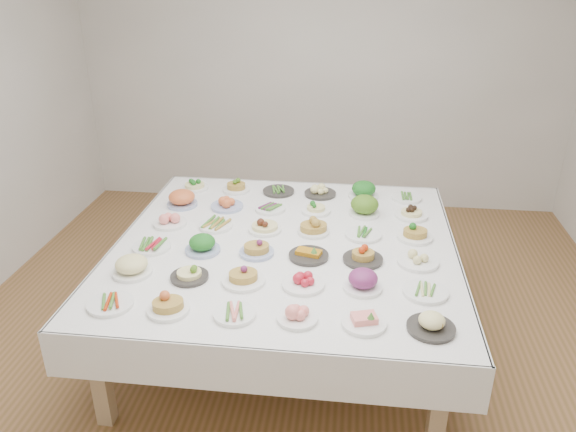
# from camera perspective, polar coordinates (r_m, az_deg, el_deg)

# --- Properties ---
(room_envelope) EXTENTS (5.02, 5.02, 2.81)m
(room_envelope) POSITION_cam_1_polar(r_m,az_deg,el_deg) (3.34, 0.76, 13.70)
(room_envelope) COLOR brown
(room_envelope) RESTS_ON ground
(display_table) EXTENTS (2.25, 2.25, 0.75)m
(display_table) POSITION_cam_1_polar(r_m,az_deg,el_deg) (3.76, -0.28, -3.65)
(display_table) COLOR white
(display_table) RESTS_ON ground
(dish_0) EXTENTS (0.25, 0.25, 0.06)m
(dish_0) POSITION_cam_1_polar(r_m,az_deg,el_deg) (3.23, -17.60, -8.34)
(dish_0) COLOR white
(dish_0) RESTS_ON display_table
(dish_1) EXTENTS (0.23, 0.23, 0.13)m
(dish_1) POSITION_cam_1_polar(r_m,az_deg,el_deg) (3.08, -12.12, -8.51)
(dish_1) COLOR white
(dish_1) RESTS_ON display_table
(dish_2) EXTENTS (0.22, 0.22, 0.05)m
(dish_2) POSITION_cam_1_polar(r_m,az_deg,el_deg) (3.02, -5.45, -9.72)
(dish_2) COLOR white
(dish_2) RESTS_ON display_table
(dish_3) EXTENTS (0.21, 0.21, 0.10)m
(dish_3) POSITION_cam_1_polar(r_m,az_deg,el_deg) (2.96, 0.96, -9.80)
(dish_3) COLOR white
(dish_3) RESTS_ON display_table
(dish_4) EXTENTS (0.23, 0.23, 0.10)m
(dish_4) POSITION_cam_1_polar(r_m,az_deg,el_deg) (2.96, 7.74, -10.32)
(dish_4) COLOR white
(dish_4) RESTS_ON display_table
(dish_5) EXTENTS (0.24, 0.24, 0.13)m
(dish_5) POSITION_cam_1_polar(r_m,az_deg,el_deg) (2.97, 14.40, -10.27)
(dish_5) COLOR #2E2B29
(dish_5) RESTS_ON display_table
(dish_6) EXTENTS (0.26, 0.26, 0.15)m
(dish_6) POSITION_cam_1_polar(r_m,az_deg,el_deg) (3.47, -15.63, -4.66)
(dish_6) COLOR white
(dish_6) RESTS_ON display_table
(dish_7) EXTENTS (0.22, 0.22, 0.11)m
(dish_7) POSITION_cam_1_polar(r_m,az_deg,el_deg) (3.36, -10.02, -5.56)
(dish_7) COLOR #2E2B29
(dish_7) RESTS_ON display_table
(dish_8) EXTENTS (0.25, 0.25, 0.14)m
(dish_8) POSITION_cam_1_polar(r_m,az_deg,el_deg) (3.28, -4.58, -5.81)
(dish_8) COLOR white
(dish_8) RESTS_ON display_table
(dish_9) EXTENTS (0.24, 0.24, 0.10)m
(dish_9) POSITION_cam_1_polar(r_m,az_deg,el_deg) (3.24, 1.55, -6.53)
(dish_9) COLOR white
(dish_9) RESTS_ON display_table
(dish_10) EXTENTS (0.24, 0.24, 0.14)m
(dish_10) POSITION_cam_1_polar(r_m,az_deg,el_deg) (3.23, 7.63, -6.39)
(dish_10) COLOR white
(dish_10) RESTS_ON display_table
(dish_11) EXTENTS (0.25, 0.25, 0.05)m
(dish_11) POSITION_cam_1_polar(r_m,az_deg,el_deg) (3.28, 13.78, -7.36)
(dish_11) COLOR white
(dish_11) RESTS_ON display_table
(dish_12) EXTENTS (0.24, 0.24, 0.06)m
(dish_12) POSITION_cam_1_polar(r_m,az_deg,el_deg) (3.76, -13.70, -2.86)
(dish_12) COLOR white
(dish_12) RESTS_ON display_table
(dish_13) EXTENTS (0.22, 0.22, 0.13)m
(dish_13) POSITION_cam_1_polar(r_m,az_deg,el_deg) (3.64, -8.71, -2.74)
(dish_13) COLOR #4C66B2
(dish_13) RESTS_ON display_table
(dish_14) EXTENTS (0.22, 0.22, 0.12)m
(dish_14) POSITION_cam_1_polar(r_m,az_deg,el_deg) (3.57, -3.22, -3.10)
(dish_14) COLOR #4C66B2
(dish_14) RESTS_ON display_table
(dish_15) EXTENTS (0.25, 0.25, 0.11)m
(dish_15) POSITION_cam_1_polar(r_m,az_deg,el_deg) (3.54, 2.12, -3.60)
(dish_15) COLOR #2E2B29
(dish_15) RESTS_ON display_table
(dish_16) EXTENTS (0.25, 0.25, 0.14)m
(dish_16) POSITION_cam_1_polar(r_m,az_deg,el_deg) (3.52, 7.65, -3.66)
(dish_16) COLOR #2E2B29
(dish_16) RESTS_ON display_table
(dish_17) EXTENTS (0.25, 0.25, 0.11)m
(dish_17) POSITION_cam_1_polar(r_m,az_deg,el_deg) (3.56, 13.10, -4.01)
(dish_17) COLOR white
(dish_17) RESTS_ON display_table
(dish_18) EXTENTS (0.23, 0.23, 0.10)m
(dish_18) POSITION_cam_1_polar(r_m,az_deg,el_deg) (4.05, -11.93, -0.29)
(dish_18) COLOR white
(dish_18) RESTS_ON display_table
(dish_19) EXTENTS (0.24, 0.23, 0.06)m
(dish_19) POSITION_cam_1_polar(r_m,az_deg,el_deg) (3.96, -7.35, -0.83)
(dish_19) COLOR white
(dish_19) RESTS_ON display_table
(dish_20) EXTENTS (0.25, 0.25, 0.13)m
(dish_20) POSITION_cam_1_polar(r_m,az_deg,el_deg) (3.87, -2.38, -0.66)
(dish_20) COLOR white
(dish_20) RESTS_ON display_table
(dish_21) EXTENTS (0.24, 0.23, 0.14)m
(dish_21) POSITION_cam_1_polar(r_m,az_deg,el_deg) (3.84, 2.61, -0.82)
(dish_21) COLOR white
(dish_21) RESTS_ON display_table
(dish_22) EXTENTS (0.24, 0.24, 0.05)m
(dish_22) POSITION_cam_1_polar(r_m,az_deg,el_deg) (3.84, 7.64, -1.77)
(dish_22) COLOR white
(dish_22) RESTS_ON display_table
(dish_23) EXTENTS (0.24, 0.24, 0.12)m
(dish_23) POSITION_cam_1_polar(r_m,az_deg,el_deg) (3.86, 12.81, -1.54)
(dish_23) COLOR white
(dish_23) RESTS_ON display_table
(dish_24) EXTENTS (0.23, 0.23, 0.14)m
(dish_24) POSITION_cam_1_polar(r_m,az_deg,el_deg) (4.33, -10.74, 1.85)
(dish_24) COLOR #4C66B2
(dish_24) RESTS_ON display_table
(dish_25) EXTENTS (0.24, 0.24, 0.10)m
(dish_25) POSITION_cam_1_polar(r_m,az_deg,el_deg) (4.25, -6.23, 1.37)
(dish_25) COLOR #4C66B2
(dish_25) RESTS_ON display_table
(dish_26) EXTENTS (0.23, 0.23, 0.05)m
(dish_26) POSITION_cam_1_polar(r_m,az_deg,el_deg) (4.20, -1.83, 0.88)
(dish_26) COLOR white
(dish_26) RESTS_ON display_table
(dish_27) EXTENTS (0.21, 0.21, 0.11)m
(dish_27) POSITION_cam_1_polar(r_m,az_deg,el_deg) (4.16, 2.87, 0.98)
(dish_27) COLOR white
(dish_27) RESTS_ON display_table
(dish_28) EXTENTS (0.24, 0.24, 0.14)m
(dish_28) POSITION_cam_1_polar(r_m,az_deg,el_deg) (4.14, 7.78, 1.02)
(dish_28) COLOR white
(dish_28) RESTS_ON display_table
(dish_29) EXTENTS (0.23, 0.23, 0.12)m
(dish_29) POSITION_cam_1_polar(r_m,az_deg,el_deg) (4.17, 12.47, 0.56)
(dish_29) COLOR white
(dish_29) RESTS_ON display_table
(dish_30) EXTENTS (0.22, 0.22, 0.11)m
(dish_30) POSITION_cam_1_polar(r_m,az_deg,el_deg) (4.64, -9.48, 3.26)
(dish_30) COLOR white
(dish_30) RESTS_ON display_table
(dish_31) EXTENTS (0.22, 0.22, 0.12)m
(dish_31) POSITION_cam_1_polar(r_m,az_deg,el_deg) (4.55, -5.30, 3.16)
(dish_31) COLOR white
(dish_31) RESTS_ON display_table
(dish_32) EXTENTS (0.25, 0.25, 0.05)m
(dish_32) POSITION_cam_1_polar(r_m,az_deg,el_deg) (4.52, -0.97, 2.63)
(dish_32) COLOR #2E2B29
(dish_32) RESTS_ON display_table
(dish_33) EXTENTS (0.25, 0.25, 0.10)m
(dish_33) POSITION_cam_1_polar(r_m,az_deg,el_deg) (4.47, 3.29, 2.64)
(dish_33) COLOR #2E2B29
(dish_33) RESTS_ON display_table
(dish_34) EXTENTS (0.25, 0.25, 0.14)m
(dish_34) POSITION_cam_1_polar(r_m,az_deg,el_deg) (4.45, 7.70, 2.72)
(dish_34) COLOR white
(dish_34) RESTS_ON display_table
(dish_35) EXTENTS (0.23, 0.23, 0.05)m
(dish_35) POSITION_cam_1_polar(r_m,az_deg,el_deg) (4.49, 11.95, 1.91)
(dish_35) COLOR white
(dish_35) RESTS_ON display_table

